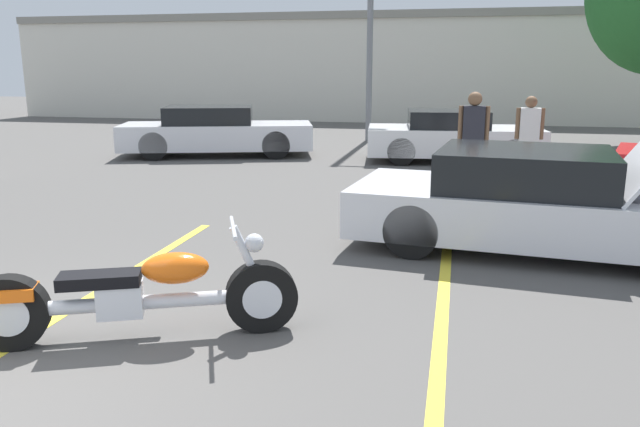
% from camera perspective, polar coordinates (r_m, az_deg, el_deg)
% --- Properties ---
extents(parking_stripe_foreground, '(0.12, 5.80, 0.01)m').
position_cam_1_polar(parking_stripe_foreground, '(6.59, -20.18, -7.11)').
color(parking_stripe_foreground, yellow).
rests_on(parking_stripe_foreground, ground).
extents(parking_stripe_middle, '(0.12, 5.80, 0.01)m').
position_cam_1_polar(parking_stripe_middle, '(5.62, 11.02, -10.06)').
color(parking_stripe_middle, yellow).
rests_on(parking_stripe_middle, ground).
extents(far_building, '(32.00, 4.20, 4.40)m').
position_cam_1_polar(far_building, '(27.74, 5.36, 13.42)').
color(far_building, beige).
rests_on(far_building, ground).
extents(motorcycle, '(2.46, 1.21, 0.94)m').
position_cam_1_polar(motorcycle, '(5.35, -16.22, -7.22)').
color(motorcycle, black).
rests_on(motorcycle, ground).
extents(show_car_hood_open, '(4.67, 2.44, 2.05)m').
position_cam_1_polar(show_car_hood_open, '(8.08, 19.37, 1.04)').
color(show_car_hood_open, silver).
rests_on(show_car_hood_open, ground).
extents(parked_car_mid_left_row, '(5.06, 3.05, 1.25)m').
position_cam_1_polar(parked_car_mid_left_row, '(16.22, -9.52, 7.37)').
color(parked_car_mid_left_row, silver).
rests_on(parked_car_mid_left_row, ground).
extents(parked_car_mid_right_row, '(4.24, 2.31, 1.21)m').
position_cam_1_polar(parked_car_mid_right_row, '(15.37, 11.99, 6.88)').
color(parked_car_mid_right_row, white).
rests_on(parked_car_mid_right_row, ground).
extents(spectator_near_motorcycle, '(0.52, 0.24, 1.81)m').
position_cam_1_polar(spectator_near_motorcycle, '(11.01, 13.83, 7.01)').
color(spectator_near_motorcycle, brown).
rests_on(spectator_near_motorcycle, ground).
extents(spectator_by_show_car, '(0.52, 0.22, 1.69)m').
position_cam_1_polar(spectator_by_show_car, '(12.48, 18.57, 7.01)').
color(spectator_by_show_car, '#38476B').
rests_on(spectator_by_show_car, ground).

